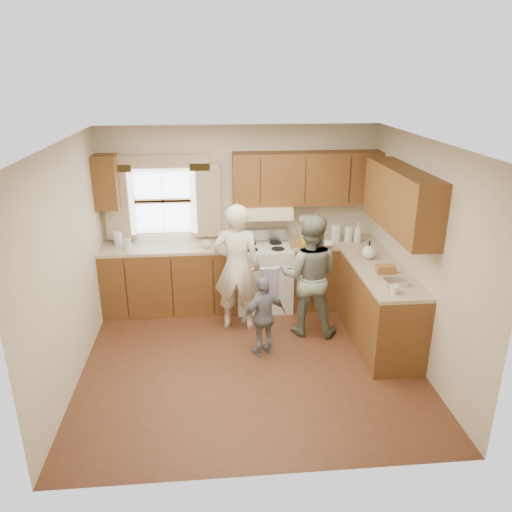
{
  "coord_description": "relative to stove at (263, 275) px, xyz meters",
  "views": [
    {
      "loc": [
        -0.4,
        -4.98,
        3.17
      ],
      "look_at": [
        0.1,
        0.4,
        1.15
      ],
      "focal_mm": 35.0,
      "sensor_mm": 36.0,
      "label": 1
    }
  ],
  "objects": [
    {
      "name": "woman_left",
      "position": [
        -0.4,
        -0.59,
        0.36
      ],
      "size": [
        0.67,
        0.5,
        1.66
      ],
      "primitive_type": "imported",
      "rotation": [
        0.0,
        0.0,
        2.96
      ],
      "color": "silver",
      "rests_on": "ground"
    },
    {
      "name": "child",
      "position": [
        -0.13,
        -1.28,
        0.02
      ],
      "size": [
        0.62,
        0.44,
        0.97
      ],
      "primitive_type": "imported",
      "rotation": [
        0.0,
        0.0,
        3.54
      ],
      "color": "slate",
      "rests_on": "ground"
    },
    {
      "name": "kitchen_fixtures",
      "position": [
        0.31,
        -0.36,
        0.37
      ],
      "size": [
        3.8,
        2.25,
        2.15
      ],
      "color": "#4A2C10",
      "rests_on": "ground"
    },
    {
      "name": "woman_right",
      "position": [
        0.48,
        -0.8,
        0.31
      ],
      "size": [
        0.88,
        0.76,
        1.55
      ],
      "primitive_type": "imported",
      "rotation": [
        0.0,
        0.0,
        2.89
      ],
      "color": "#243D32",
      "rests_on": "ground"
    },
    {
      "name": "room",
      "position": [
        -0.3,
        -1.44,
        0.78
      ],
      "size": [
        3.8,
        3.8,
        3.8
      ],
      "color": "#4C2717",
      "rests_on": "ground"
    },
    {
      "name": "stove",
      "position": [
        0.0,
        0.0,
        0.0
      ],
      "size": [
        0.76,
        0.67,
        1.07
      ],
      "color": "silver",
      "rests_on": "ground"
    }
  ]
}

